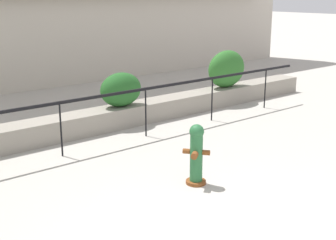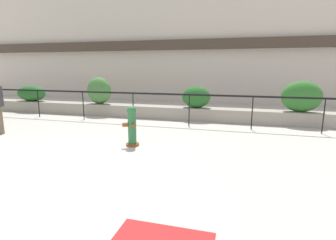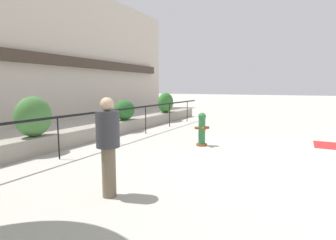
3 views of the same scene
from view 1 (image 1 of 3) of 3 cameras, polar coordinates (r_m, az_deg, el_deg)
The scene contains 5 objects.
planter_wall_low at distance 10.71m, azimuth -15.50°, elevation -1.46°, with size 18.00×0.70×0.50m, color gray.
fence_railing_segment at distance 9.55m, azimuth -13.08°, elevation 1.45°, with size 15.00×0.05×1.15m.
hedge_bush_2 at distance 11.59m, azimuth -5.76°, elevation 3.72°, with size 1.11×0.70×0.84m, color #235B23.
hedge_bush_3 at distance 13.98m, azimuth 7.16°, elevation 6.20°, with size 1.37×0.65×1.09m, color #2D6B28.
fire_hydrant at distance 8.09m, azimuth 3.47°, elevation -4.15°, with size 0.49×0.49×1.08m.
Camera 1 is at (-4.10, -3.43, 3.26)m, focal length 50.00 mm.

